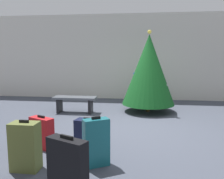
# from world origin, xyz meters

# --- Properties ---
(ground_plane) EXTENTS (16.00, 16.00, 0.00)m
(ground_plane) POSITION_xyz_m (0.00, 0.00, 0.00)
(ground_plane) COLOR #424754
(back_wall) EXTENTS (16.00, 0.20, 3.27)m
(back_wall) POSITION_xyz_m (0.00, 3.86, 1.63)
(back_wall) COLOR beige
(back_wall) RESTS_ON ground_plane
(holiday_tree) EXTENTS (1.57, 1.57, 2.44)m
(holiday_tree) POSITION_xyz_m (0.35, 1.74, 1.28)
(holiday_tree) COLOR #4C3319
(holiday_tree) RESTS_ON ground_plane
(waiting_bench) EXTENTS (1.28, 0.44, 0.48)m
(waiting_bench) POSITION_xyz_m (-1.82, 1.30, 0.35)
(waiting_bench) COLOR #4C5159
(waiting_bench) RESTS_ON ground_plane
(suitcase_0) EXTENTS (0.43, 0.36, 0.79)m
(suitcase_0) POSITION_xyz_m (-0.51, -2.02, 0.38)
(suitcase_0) COLOR #19606B
(suitcase_0) RESTS_ON ground_plane
(suitcase_1) EXTENTS (0.54, 0.37, 0.79)m
(suitcase_1) POSITION_xyz_m (-0.67, -2.94, 0.38)
(suitcase_1) COLOR black
(suitcase_1) RESTS_ON ground_plane
(suitcase_3) EXTENTS (0.41, 0.26, 0.77)m
(suitcase_3) POSITION_xyz_m (-1.52, -2.29, 0.37)
(suitcase_3) COLOR #59602D
(suitcase_3) RESTS_ON ground_plane
(suitcase_6) EXTENTS (0.52, 0.34, 0.55)m
(suitcase_6) POSITION_xyz_m (-0.82, -1.23, 0.25)
(suitcase_6) COLOR #141938
(suitcase_6) RESTS_ON ground_plane
(suitcase_7) EXTENTS (0.51, 0.37, 0.61)m
(suitcase_7) POSITION_xyz_m (-1.65, -1.44, 0.29)
(suitcase_7) COLOR #B2191E
(suitcase_7) RESTS_ON ground_plane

